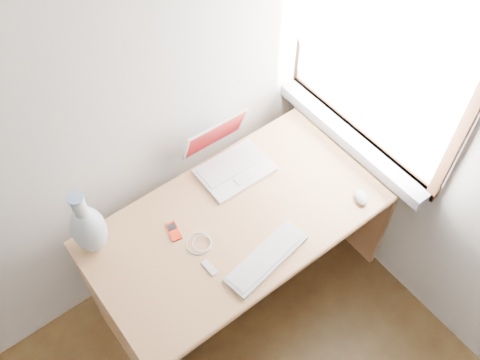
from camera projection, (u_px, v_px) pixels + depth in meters
window at (372, 56)px, 2.21m from camera, size 0.11×0.99×1.10m
desk at (232, 226)px, 2.59m from camera, size 1.40×0.70×0.74m
laptop at (229, 159)px, 2.50m from camera, size 0.34×0.28×0.23m
external_keyboard at (267, 258)px, 2.24m from camera, size 0.41×0.18×0.02m
mouse at (361, 197)px, 2.42m from camera, size 0.08×0.10×0.03m
ipod at (174, 231)px, 2.32m from camera, size 0.06×0.10×0.01m
cable_coil at (199, 244)px, 2.29m from camera, size 0.12×0.12×0.01m
remote at (210, 268)px, 2.22m from camera, size 0.03×0.08×0.01m
vase at (88, 228)px, 2.16m from camera, size 0.14×0.14×0.37m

